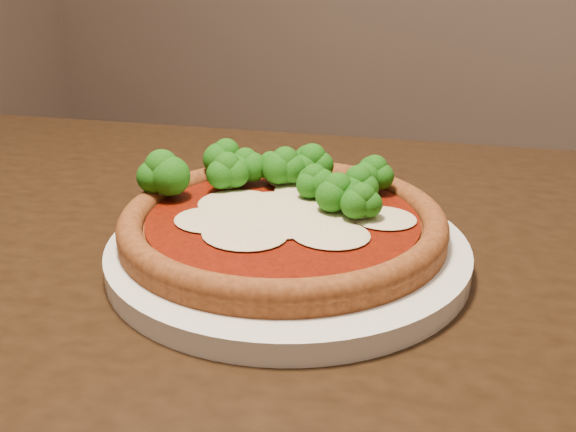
% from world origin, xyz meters
% --- Properties ---
extents(dining_table, '(1.37, 1.10, 0.75)m').
position_xyz_m(dining_table, '(-0.01, -0.01, 0.66)').
color(dining_table, black).
rests_on(dining_table, floor).
extents(plate, '(0.29, 0.29, 0.02)m').
position_xyz_m(plate, '(0.06, 0.06, 0.76)').
color(plate, silver).
rests_on(plate, dining_table).
extents(pizza, '(0.28, 0.27, 0.06)m').
position_xyz_m(pizza, '(0.04, 0.08, 0.78)').
color(pizza, brown).
rests_on(pizza, plate).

